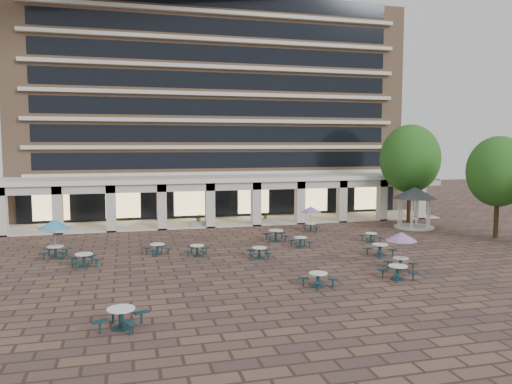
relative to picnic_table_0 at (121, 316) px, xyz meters
The scene contains 22 objects.
ground 14.59m from the picnic_table_0, 48.96° to the left, with size 120.00×120.00×0.00m, color brown.
apartment_building 39.60m from the picnic_table_0, 75.29° to the left, with size 40.00×15.50×25.20m.
retail_arcade 27.63m from the picnic_table_0, 69.64° to the left, with size 42.00×6.60×4.40m.
picnic_table_0 is the anchor object (origin of this frame).
picnic_table_1 10.48m from the picnic_table_0, 19.89° to the left, with size 1.99×1.99×0.73m.
picnic_table_2 15.05m from the picnic_table_0, 14.38° to the left, with size 1.93×1.93×0.78m.
picnic_table_3 18.90m from the picnic_table_0, 29.27° to the left, with size 2.05×2.05×0.79m.
picnic_table_4 14.77m from the picnic_table_0, 106.80° to the left, with size 2.16×2.16×2.50m.
picnic_table_5 13.33m from the picnic_table_0, 68.96° to the left, with size 1.87×1.87×0.70m.
picnic_table_6 17.00m from the picnic_table_0, 19.82° to the left, with size 1.91×1.91×2.21m.
picnic_table_7 18.27m from the picnic_table_0, 47.22° to the left, with size 1.60×1.60×0.70m.
picnic_table_8 11.35m from the picnic_table_0, 101.47° to the left, with size 2.09×2.09×0.80m.
picnic_table_9 13.66m from the picnic_table_0, 51.05° to the left, with size 1.78×1.78×0.72m.
picnic_table_10 19.49m from the picnic_table_0, 54.58° to the left, with size 2.00×2.00×0.85m.
picnic_table_11 24.82m from the picnic_table_0, 51.40° to the left, with size 1.81×1.81×2.09m.
picnic_table_12 13.52m from the picnic_table_0, 80.50° to the left, with size 1.97×1.97×0.74m.
picnic_table_13 22.82m from the picnic_table_0, 37.11° to the left, with size 1.56×1.56×0.68m.
gazebo 31.10m from the picnic_table_0, 36.70° to the left, with size 3.87×3.87×3.60m.
tree_east_a 31.67m from the picnic_table_0, 24.17° to the left, with size 4.82×4.82×8.03m.
tree_east_c 33.99m from the picnic_table_0, 39.27° to the left, with size 5.54×5.54×9.22m.
planter_left 24.77m from the picnic_table_0, 74.74° to the left, with size 1.50×0.73×1.24m.
planter_right 27.09m from the picnic_table_0, 61.93° to the left, with size 1.50×0.76×1.22m.
Camera 1 is at (-9.24, -31.12, 7.37)m, focal length 35.00 mm.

